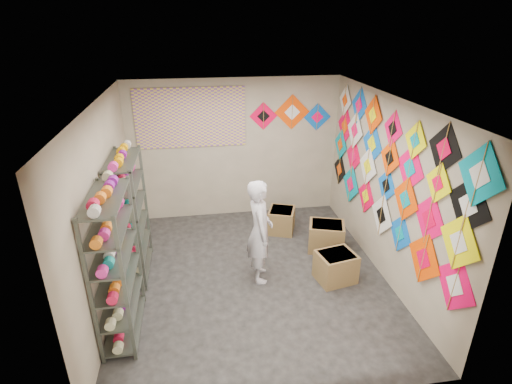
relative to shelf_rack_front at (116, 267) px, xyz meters
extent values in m
plane|color=black|center=(1.78, 0.85, -0.95)|extent=(4.50, 4.50, 0.00)
plane|color=tan|center=(1.78, 3.10, 0.40)|extent=(4.00, 0.00, 4.00)
plane|color=tan|center=(1.78, -1.40, 0.40)|extent=(4.00, 0.00, 4.00)
plane|color=tan|center=(-0.22, 0.85, 0.40)|extent=(0.00, 4.50, 4.50)
plane|color=tan|center=(3.78, 0.85, 0.40)|extent=(0.00, 4.50, 4.50)
plane|color=slate|center=(1.78, 0.85, 1.75)|extent=(4.50, 4.50, 0.00)
cube|color=#4C5147|center=(0.00, 0.00, 0.00)|extent=(0.40, 1.10, 1.90)
cube|color=#4C5147|center=(0.00, 1.30, 0.00)|extent=(0.40, 1.10, 1.90)
cylinder|color=#F62DA0|center=(0.00, -0.48, 0.09)|extent=(0.12, 0.10, 0.12)
cylinder|color=orange|center=(0.00, -0.29, 0.09)|extent=(0.12, 0.10, 0.12)
cylinder|color=#FAA703|center=(0.00, -0.10, 0.09)|extent=(0.12, 0.10, 0.12)
cylinder|color=silver|center=(0.00, 0.10, 0.09)|extent=(0.12, 0.10, 0.12)
cylinder|color=#E81843|center=(0.00, 0.29, 0.09)|extent=(0.12, 0.10, 0.12)
cylinder|color=#891591|center=(0.00, 0.48, 0.09)|extent=(0.12, 0.10, 0.12)
cylinder|color=beige|center=(0.00, 0.82, 0.09)|extent=(0.12, 0.10, 0.12)
cylinder|color=#17A69F|center=(0.00, 1.01, 0.09)|extent=(0.12, 0.10, 0.12)
cylinder|color=#F62DA0|center=(0.00, 1.20, 0.09)|extent=(0.12, 0.10, 0.12)
cylinder|color=orange|center=(0.00, 1.40, 0.09)|extent=(0.12, 0.10, 0.12)
cylinder|color=#FAA703|center=(0.00, 1.59, 0.09)|extent=(0.12, 0.10, 0.12)
cylinder|color=silver|center=(0.00, 1.78, 0.09)|extent=(0.12, 0.10, 0.12)
cube|color=#FD0352|center=(3.77, -1.00, 0.03)|extent=(0.04, 0.70, 0.70)
cube|color=#FF4400|center=(3.75, -0.40, -0.01)|extent=(0.04, 0.71, 0.71)
cube|color=blue|center=(3.77, 0.25, -0.02)|extent=(0.03, 0.58, 0.58)
cube|color=silver|center=(3.75, 0.80, -0.01)|extent=(0.01, 0.68, 0.68)
cube|color=#F50038|center=(3.77, 1.43, 0.02)|extent=(0.02, 0.61, 0.61)
cube|color=#008FA2|center=(3.75, 2.05, -0.02)|extent=(0.02, 0.70, 0.70)
cube|color=black|center=(3.77, 2.68, 0.03)|extent=(0.01, 0.61, 0.61)
cube|color=#FDF902|center=(3.75, -0.93, 0.53)|extent=(0.03, 0.69, 0.69)
cube|color=#FD0352|center=(3.77, -0.32, 0.50)|extent=(0.01, 0.66, 0.66)
cube|color=#FF4400|center=(3.75, 0.23, 0.52)|extent=(0.01, 0.64, 0.64)
cube|color=blue|center=(3.77, 0.81, 0.47)|extent=(0.04, 0.54, 0.54)
cube|color=silver|center=(3.75, 1.46, 0.54)|extent=(0.02, 0.63, 0.63)
cube|color=#F50038|center=(3.77, 2.10, 0.49)|extent=(0.02, 0.61, 0.61)
cube|color=#008FA2|center=(3.75, 2.71, 0.52)|extent=(0.01, 0.60, 0.60)
cube|color=black|center=(3.77, -0.91, 0.97)|extent=(0.04, 0.68, 0.68)
cube|color=#FDF902|center=(3.75, -0.38, 1.00)|extent=(0.02, 0.50, 0.50)
cube|color=#FD0352|center=(3.77, 0.27, 0.94)|extent=(0.02, 0.67, 0.67)
cube|color=#FF4400|center=(3.75, 0.79, 0.91)|extent=(0.04, 0.56, 0.56)
cube|color=blue|center=(3.77, 1.43, 0.91)|extent=(0.01, 0.69, 0.69)
cube|color=silver|center=(3.75, 2.11, 0.96)|extent=(0.02, 0.65, 0.65)
cube|color=#F50038|center=(3.77, 2.61, 0.90)|extent=(0.02, 0.70, 0.70)
cube|color=#008FA2|center=(3.75, -0.99, 1.34)|extent=(0.03, 0.70, 0.70)
cube|color=black|center=(3.77, -0.35, 1.40)|extent=(0.04, 0.63, 0.63)
cube|color=#FDF902|center=(3.75, 0.23, 1.33)|extent=(0.03, 0.51, 0.51)
cube|color=#FD0352|center=(3.77, 0.85, 1.31)|extent=(0.03, 0.53, 0.53)
cube|color=#FF4400|center=(3.75, 1.49, 1.36)|extent=(0.02, 0.61, 0.61)
cube|color=blue|center=(3.77, 2.07, 1.39)|extent=(0.04, 0.63, 0.63)
cube|color=silver|center=(3.75, 2.67, 1.36)|extent=(0.02, 0.56, 0.56)
cube|color=#F50038|center=(2.33, 3.09, 1.03)|extent=(0.53, 0.02, 0.53)
cube|color=#FF4400|center=(2.88, 3.09, 1.09)|extent=(0.68, 0.02, 0.68)
cube|color=blue|center=(3.38, 3.09, 0.98)|extent=(0.53, 0.02, 0.53)
cube|color=#764494|center=(0.98, 3.08, 1.05)|extent=(2.00, 0.01, 1.10)
imported|color=silver|center=(1.89, 0.84, -0.14)|extent=(0.62, 0.44, 1.61)
cube|color=olive|center=(3.01, 0.59, -0.72)|extent=(0.63, 0.56, 0.46)
cube|color=olive|center=(3.15, 1.47, -0.71)|extent=(0.71, 0.64, 0.48)
cube|color=olive|center=(2.53, 2.21, -0.73)|extent=(0.60, 0.63, 0.44)
camera|label=1|loc=(1.02, -4.22, 2.75)|focal=28.00mm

